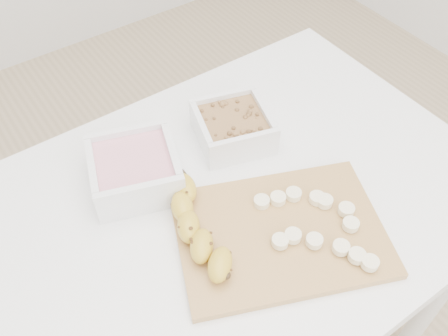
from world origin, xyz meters
TOP-DOWN VIEW (x-y plane):
  - table at (0.00, 0.00)m, footprint 1.00×0.70m
  - bowl_yogurt at (-0.13, 0.14)m, footprint 0.21×0.21m
  - bowl_granola at (0.09, 0.13)m, footprint 0.18×0.18m
  - cutting_board at (0.02, -0.12)m, footprint 0.43×0.38m
  - banana at (-0.10, -0.04)m, footprint 0.15×0.23m
  - banana_slices at (0.08, -0.14)m, footprint 0.17×0.24m

SIDE VIEW (x-z plane):
  - table at x=0.00m, z-range 0.28..1.03m
  - cutting_board at x=0.02m, z-range 0.75..0.76m
  - banana_slices at x=0.08m, z-range 0.77..0.78m
  - banana at x=-0.10m, z-range 0.77..0.80m
  - bowl_granola at x=0.09m, z-range 0.75..0.82m
  - bowl_yogurt at x=-0.13m, z-range 0.75..0.83m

